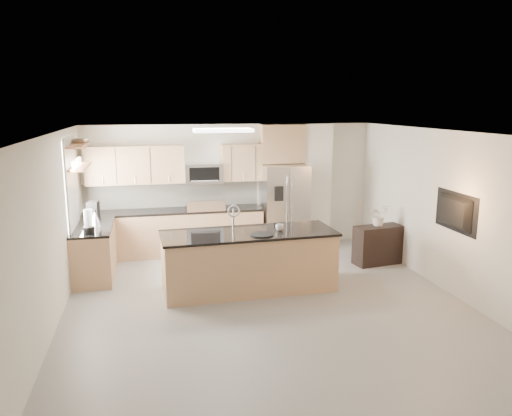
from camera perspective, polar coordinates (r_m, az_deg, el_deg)
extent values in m
plane|color=gray|center=(7.78, 1.19, -10.88)|extent=(6.50, 6.50, 0.00)
cube|color=silver|center=(7.19, 1.28, 8.60)|extent=(6.00, 6.50, 0.02)
cube|color=beige|center=(10.51, -2.86, 2.46)|extent=(6.00, 0.02, 2.60)
cube|color=beige|center=(4.43, 11.17, -11.00)|extent=(6.00, 0.02, 2.60)
cube|color=beige|center=(7.31, -22.31, -2.55)|extent=(0.02, 6.50, 2.60)
cube|color=beige|center=(8.57, 21.15, -0.46)|extent=(0.02, 6.50, 2.60)
cube|color=tan|center=(10.25, -9.30, -2.84)|extent=(3.55, 0.65, 0.88)
cube|color=black|center=(10.14, -9.38, -0.33)|extent=(3.55, 0.66, 0.04)
cube|color=beige|center=(10.40, -9.52, 1.54)|extent=(3.55, 0.02, 0.52)
cube|color=tan|center=(9.25, -17.97, -4.86)|extent=(0.65, 1.50, 0.88)
cube|color=black|center=(9.14, -18.15, -2.10)|extent=(0.66, 1.50, 0.04)
cube|color=black|center=(10.29, -5.82, -2.63)|extent=(0.76, 0.64, 0.90)
cube|color=black|center=(10.18, -5.87, -0.09)|extent=(0.76, 0.62, 0.03)
cube|color=silver|center=(9.87, -5.69, 0.21)|extent=(0.76, 0.04, 0.22)
cube|color=tan|center=(10.14, -13.65, 4.80)|extent=(1.92, 0.33, 0.75)
cube|color=tan|center=(10.31, -1.69, 5.24)|extent=(0.82, 0.33, 0.75)
cube|color=silver|center=(10.19, -6.03, 3.99)|extent=(0.76, 0.40, 0.40)
cube|color=black|center=(9.99, -5.91, 3.84)|extent=(0.60, 0.02, 0.28)
cube|color=silver|center=(10.45, 3.25, 0.11)|extent=(0.92, 0.75, 1.78)
cube|color=gray|center=(10.09, 3.82, -0.31)|extent=(0.02, 0.01, 1.69)
cube|color=black|center=(9.95, 2.64, 1.65)|extent=(0.18, 0.03, 0.30)
cube|color=white|center=(10.81, 6.85, 2.65)|extent=(0.60, 0.30, 2.60)
cube|color=white|center=(9.04, -20.41, 2.45)|extent=(0.03, 1.05, 1.55)
cube|color=silver|center=(9.03, -20.31, 2.46)|extent=(0.03, 1.15, 1.65)
cube|color=#906039|center=(9.08, -19.61, 4.46)|extent=(0.30, 1.20, 0.04)
cube|color=#906039|center=(9.04, -19.77, 6.79)|extent=(0.30, 1.20, 0.04)
cube|color=white|center=(8.69, -3.79, 8.86)|extent=(1.00, 0.50, 0.06)
cube|color=tan|center=(8.21, -0.82, -6.19)|extent=(2.80, 1.07, 0.93)
cube|color=black|center=(8.07, -0.83, -2.89)|extent=(2.86, 1.13, 0.04)
cube|color=black|center=(8.03, -2.32, -3.08)|extent=(0.58, 0.42, 0.01)
cylinder|color=silver|center=(8.21, -2.61, -1.28)|extent=(0.03, 0.03, 0.34)
torus|color=silver|center=(8.12, -2.55, -0.35)|extent=(0.21, 0.03, 0.21)
cube|color=black|center=(9.82, 13.78, -4.10)|extent=(0.98, 0.53, 0.74)
imported|color=silver|center=(8.16, 2.70, -2.22)|extent=(0.17, 0.17, 0.10)
cylinder|color=black|center=(7.87, 0.63, -3.05)|extent=(0.45, 0.45, 0.02)
cylinder|color=black|center=(8.58, -18.55, -2.44)|extent=(0.18, 0.18, 0.12)
cylinder|color=silver|center=(8.54, -18.64, -1.10)|extent=(0.13, 0.13, 0.29)
cone|color=silver|center=(9.11, -17.89, -1.18)|extent=(0.23, 0.23, 0.25)
cylinder|color=black|center=(9.09, -17.94, -0.34)|extent=(0.05, 0.05, 0.05)
cube|color=black|center=(9.51, -18.09, -0.35)|extent=(0.22, 0.25, 0.35)
cylinder|color=silver|center=(9.46, -18.10, -0.92)|extent=(0.11, 0.11, 0.13)
imported|color=silver|center=(9.29, -19.60, 7.33)|extent=(0.48, 0.48, 0.10)
imported|color=silver|center=(9.70, 13.88, -0.21)|extent=(0.66, 0.61, 0.60)
imported|color=black|center=(8.35, 21.40, -0.43)|extent=(0.14, 1.08, 0.62)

